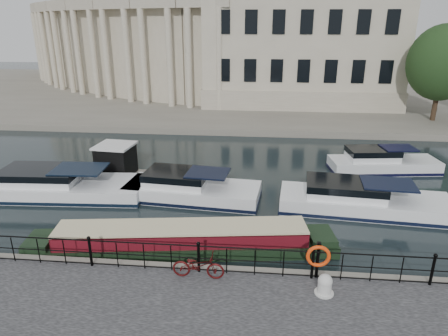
# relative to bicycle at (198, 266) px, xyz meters

# --- Properties ---
(ground_plane) EXTENTS (160.00, 160.00, 0.00)m
(ground_plane) POSITION_rel_bicycle_xyz_m (-0.04, 2.60, -1.03)
(ground_plane) COLOR black
(ground_plane) RESTS_ON ground
(far_bank) EXTENTS (120.00, 42.00, 0.55)m
(far_bank) POSITION_rel_bicycle_xyz_m (-0.04, 41.60, -0.76)
(far_bank) COLOR #6B665B
(far_bank) RESTS_ON ground_plane
(railing) EXTENTS (24.14, 0.14, 1.22)m
(railing) POSITION_rel_bicycle_xyz_m (-0.04, 0.35, 0.17)
(railing) COLOR black
(railing) RESTS_ON near_quay
(civic_building) EXTENTS (53.55, 31.84, 16.85)m
(civic_building) POSITION_rel_bicycle_xyz_m (-1.04, 37.30, 6.01)
(civic_building) COLOR #ADA38C
(civic_building) RESTS_ON far_bank
(bicycle) EXTENTS (1.85, 0.69, 0.96)m
(bicycle) POSITION_rel_bicycle_xyz_m (0.00, 0.00, 0.00)
(bicycle) COLOR #420B0C
(bicycle) RESTS_ON near_quay
(mooring_bollard) EXTENTS (0.64, 0.64, 0.72)m
(mooring_bollard) POSITION_rel_bicycle_xyz_m (4.28, -0.48, -0.14)
(mooring_bollard) COLOR beige
(mooring_bollard) RESTS_ON near_quay
(life_ring_post) EXTENTS (0.85, 0.21, 1.38)m
(life_ring_post) POSITION_rel_bicycle_xyz_m (4.13, 0.36, 0.39)
(life_ring_post) COLOR black
(life_ring_post) RESTS_ON near_quay
(narrowboat) EXTENTS (12.89, 3.36, 1.48)m
(narrowboat) POSITION_rel_bicycle_xyz_m (-1.08, 2.49, -0.67)
(narrowboat) COLOR black
(narrowboat) RESTS_ON ground_plane
(harbour_hut) EXTENTS (3.14, 2.71, 2.18)m
(harbour_hut) POSITION_rel_bicycle_xyz_m (-6.70, 10.47, -0.08)
(harbour_hut) COLOR #6B665B
(harbour_hut) RESTS_ON ground_plane
(cabin_cruisers) EXTENTS (26.89, 9.31, 1.99)m
(cabin_cruisers) POSITION_rel_bicycle_xyz_m (0.32, 8.51, -0.66)
(cabin_cruisers) COLOR white
(cabin_cruisers) RESTS_ON ground_plane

